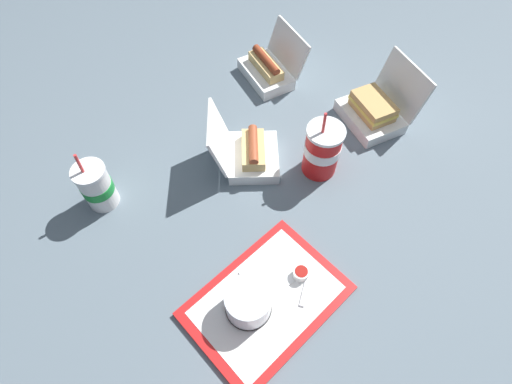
{
  "coord_description": "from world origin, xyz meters",
  "views": [
    {
      "loc": [
        0.5,
        0.32,
        0.96
      ],
      "look_at": [
        0.01,
        -0.02,
        0.05
      ],
      "focal_mm": 28.0,
      "sensor_mm": 36.0,
      "label": 1
    }
  ],
  "objects_px": {
    "food_tray": "(267,301)",
    "soda_cup_left": "(97,186)",
    "clamshell_hotdog_corner": "(269,68)",
    "plastic_fork": "(307,285)",
    "soda_cup_right": "(322,150)",
    "ketchup_cup": "(301,273)",
    "clamshell_hotdog_center": "(249,153)",
    "clamshell_sandwich_right": "(374,110)",
    "cake_container": "(248,302)"
  },
  "relations": [
    {
      "from": "soda_cup_left",
      "to": "food_tray",
      "type": "bearing_deg",
      "value": 92.04
    },
    {
      "from": "food_tray",
      "to": "clamshell_hotdog_center",
      "type": "height_order",
      "value": "clamshell_hotdog_center"
    },
    {
      "from": "food_tray",
      "to": "ketchup_cup",
      "type": "distance_m",
      "value": 0.11
    },
    {
      "from": "plastic_fork",
      "to": "clamshell_sandwich_right",
      "type": "xyz_separation_m",
      "value": [
        -0.61,
        -0.11,
        0.03
      ]
    },
    {
      "from": "food_tray",
      "to": "ketchup_cup",
      "type": "bearing_deg",
      "value": 160.99
    },
    {
      "from": "food_tray",
      "to": "clamshell_sandwich_right",
      "type": "bearing_deg",
      "value": -175.54
    },
    {
      "from": "cake_container",
      "to": "plastic_fork",
      "type": "bearing_deg",
      "value": 145.88
    },
    {
      "from": "plastic_fork",
      "to": "soda_cup_right",
      "type": "relative_size",
      "value": 0.48
    },
    {
      "from": "cake_container",
      "to": "soda_cup_right",
      "type": "height_order",
      "value": "soda_cup_right"
    },
    {
      "from": "plastic_fork",
      "to": "clamshell_sandwich_right",
      "type": "height_order",
      "value": "clamshell_sandwich_right"
    },
    {
      "from": "ketchup_cup",
      "to": "soda_cup_right",
      "type": "relative_size",
      "value": 0.18
    },
    {
      "from": "food_tray",
      "to": "clamshell_hotdog_center",
      "type": "distance_m",
      "value": 0.43
    },
    {
      "from": "soda_cup_left",
      "to": "cake_container",
      "type": "bearing_deg",
      "value": 87.66
    },
    {
      "from": "ketchup_cup",
      "to": "clamshell_sandwich_right",
      "type": "distance_m",
      "value": 0.6
    },
    {
      "from": "ketchup_cup",
      "to": "soda_cup_right",
      "type": "height_order",
      "value": "soda_cup_right"
    },
    {
      "from": "clamshell_hotdog_center",
      "to": "cake_container",
      "type": "bearing_deg",
      "value": 34.92
    },
    {
      "from": "clamshell_hotdog_center",
      "to": "soda_cup_right",
      "type": "xyz_separation_m",
      "value": [
        -0.1,
        0.18,
        0.04
      ]
    },
    {
      "from": "food_tray",
      "to": "soda_cup_left",
      "type": "xyz_separation_m",
      "value": [
        0.02,
        -0.54,
        0.07
      ]
    },
    {
      "from": "clamshell_hotdog_center",
      "to": "soda_cup_right",
      "type": "height_order",
      "value": "soda_cup_right"
    },
    {
      "from": "ketchup_cup",
      "to": "soda_cup_left",
      "type": "relative_size",
      "value": 0.19
    },
    {
      "from": "ketchup_cup",
      "to": "clamshell_hotdog_center",
      "type": "xyz_separation_m",
      "value": [
        -0.23,
        -0.32,
        0.01
      ]
    },
    {
      "from": "cake_container",
      "to": "soda_cup_right",
      "type": "distance_m",
      "value": 0.47
    },
    {
      "from": "clamshell_hotdog_corner",
      "to": "clamshell_sandwich_right",
      "type": "bearing_deg",
      "value": 93.05
    },
    {
      "from": "clamshell_hotdog_corner",
      "to": "soda_cup_left",
      "type": "distance_m",
      "value": 0.7
    },
    {
      "from": "clamshell_hotdog_corner",
      "to": "soda_cup_right",
      "type": "height_order",
      "value": "soda_cup_right"
    },
    {
      "from": "food_tray",
      "to": "soda_cup_right",
      "type": "xyz_separation_m",
      "value": [
        -0.42,
        -0.1,
        0.08
      ]
    },
    {
      "from": "ketchup_cup",
      "to": "plastic_fork",
      "type": "height_order",
      "value": "ketchup_cup"
    },
    {
      "from": "clamshell_hotdog_center",
      "to": "soda_cup_right",
      "type": "bearing_deg",
      "value": 117.73
    },
    {
      "from": "food_tray",
      "to": "cake_container",
      "type": "relative_size",
      "value": 3.75
    },
    {
      "from": "plastic_fork",
      "to": "soda_cup_right",
      "type": "xyz_separation_m",
      "value": [
        -0.34,
        -0.16,
        0.07
      ]
    },
    {
      "from": "food_tray",
      "to": "plastic_fork",
      "type": "xyz_separation_m",
      "value": [
        -0.09,
        0.06,
        0.01
      ]
    },
    {
      "from": "cake_container",
      "to": "clamshell_sandwich_right",
      "type": "xyz_separation_m",
      "value": [
        -0.73,
        -0.03,
        -0.01
      ]
    },
    {
      "from": "food_tray",
      "to": "plastic_fork",
      "type": "height_order",
      "value": "plastic_fork"
    },
    {
      "from": "clamshell_sandwich_right",
      "to": "clamshell_hotdog_corner",
      "type": "bearing_deg",
      "value": -86.95
    },
    {
      "from": "food_tray",
      "to": "cake_container",
      "type": "height_order",
      "value": "cake_container"
    },
    {
      "from": "plastic_fork",
      "to": "clamshell_hotdog_center",
      "type": "distance_m",
      "value": 0.42
    },
    {
      "from": "cake_container",
      "to": "clamshell_hotdog_corner",
      "type": "xyz_separation_m",
      "value": [
        -0.71,
        -0.42,
        -0.01
      ]
    },
    {
      "from": "ketchup_cup",
      "to": "soda_cup_left",
      "type": "distance_m",
      "value": 0.59
    },
    {
      "from": "food_tray",
      "to": "soda_cup_left",
      "type": "distance_m",
      "value": 0.54
    },
    {
      "from": "ketchup_cup",
      "to": "clamshell_hotdog_corner",
      "type": "distance_m",
      "value": 0.74
    },
    {
      "from": "food_tray",
      "to": "cake_container",
      "type": "distance_m",
      "value": 0.06
    },
    {
      "from": "food_tray",
      "to": "cake_container",
      "type": "xyz_separation_m",
      "value": [
        0.04,
        -0.03,
        0.04
      ]
    },
    {
      "from": "clamshell_sandwich_right",
      "to": "soda_cup_right",
      "type": "distance_m",
      "value": 0.28
    },
    {
      "from": "plastic_fork",
      "to": "soda_cup_left",
      "type": "height_order",
      "value": "soda_cup_left"
    },
    {
      "from": "ketchup_cup",
      "to": "plastic_fork",
      "type": "relative_size",
      "value": 0.36
    },
    {
      "from": "ketchup_cup",
      "to": "clamshell_sandwich_right",
      "type": "height_order",
      "value": "clamshell_sandwich_right"
    },
    {
      "from": "ketchup_cup",
      "to": "plastic_fork",
      "type": "xyz_separation_m",
      "value": [
        0.01,
        0.03,
        -0.01
      ]
    },
    {
      "from": "cake_container",
      "to": "soda_cup_right",
      "type": "xyz_separation_m",
      "value": [
        -0.46,
        -0.07,
        0.04
      ]
    },
    {
      "from": "soda_cup_right",
      "to": "clamshell_sandwich_right",
      "type": "bearing_deg",
      "value": 170.79
    },
    {
      "from": "cake_container",
      "to": "clamshell_hotdog_center",
      "type": "distance_m",
      "value": 0.45
    }
  ]
}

